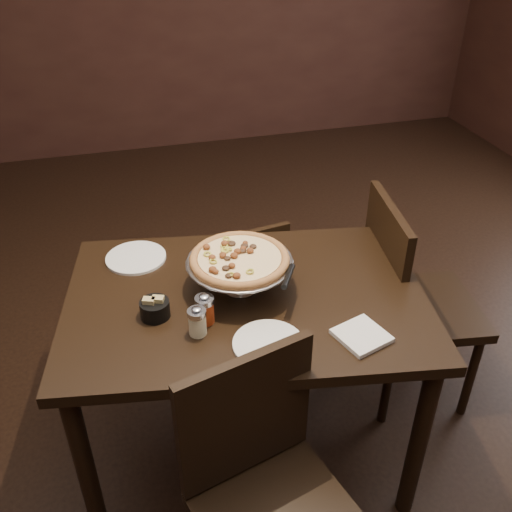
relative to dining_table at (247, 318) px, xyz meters
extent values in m
cube|color=black|center=(0.03, -0.09, -0.71)|extent=(6.00, 7.00, 0.02)
cube|color=black|center=(0.00, 0.00, 0.08)|extent=(1.41, 1.06, 0.04)
cylinder|color=black|center=(-0.63, -0.26, -0.32)|extent=(0.06, 0.06, 0.76)
cylinder|color=black|center=(0.51, -0.46, -0.32)|extent=(0.06, 0.06, 0.76)
cylinder|color=black|center=(-0.51, 0.46, -0.32)|extent=(0.06, 0.06, 0.76)
cylinder|color=black|center=(0.63, 0.26, -0.32)|extent=(0.06, 0.06, 0.76)
cylinder|color=silver|center=(-0.01, 0.04, 0.11)|extent=(0.13, 0.13, 0.01)
cylinder|color=silver|center=(-0.01, 0.04, 0.16)|extent=(0.03, 0.03, 0.10)
cylinder|color=silver|center=(-0.01, 0.04, 0.22)|extent=(0.09, 0.09, 0.01)
cylinder|color=#AEAEB4|center=(-0.01, 0.04, 0.22)|extent=(0.37, 0.37, 0.01)
torus|color=#AEAEB4|center=(-0.01, 0.04, 0.23)|extent=(0.38, 0.38, 0.01)
cylinder|color=brown|center=(-0.01, 0.04, 0.23)|extent=(0.35, 0.35, 0.01)
torus|color=brown|center=(-0.01, 0.04, 0.24)|extent=(0.36, 0.36, 0.03)
cylinder|color=#E8BF7F|center=(-0.01, 0.04, 0.24)|extent=(0.29, 0.29, 0.01)
cylinder|color=#F8F2C1|center=(-0.20, -0.16, 0.14)|extent=(0.06, 0.06, 0.08)
cylinder|color=silver|center=(-0.20, -0.16, 0.19)|extent=(0.06, 0.06, 0.02)
ellipsoid|color=silver|center=(-0.20, -0.16, 0.21)|extent=(0.03, 0.03, 0.01)
cylinder|color=maroon|center=(-0.17, -0.10, 0.15)|extent=(0.06, 0.06, 0.08)
cylinder|color=silver|center=(-0.17, -0.10, 0.20)|extent=(0.06, 0.06, 0.02)
ellipsoid|color=silver|center=(-0.17, -0.10, 0.21)|extent=(0.03, 0.03, 0.01)
cylinder|color=black|center=(-0.33, -0.03, 0.14)|extent=(0.10, 0.10, 0.06)
cube|color=tan|center=(-0.34, -0.03, 0.15)|extent=(0.05, 0.04, 0.07)
cube|color=tan|center=(-0.31, -0.03, 0.15)|extent=(0.05, 0.04, 0.07)
cube|color=white|center=(0.31, -0.32, 0.11)|extent=(0.19, 0.19, 0.02)
cylinder|color=white|center=(-0.36, 0.34, 0.11)|extent=(0.23, 0.23, 0.01)
cylinder|color=white|center=(0.00, -0.27, 0.11)|extent=(0.23, 0.23, 0.01)
cone|color=silver|center=(0.12, -0.10, 0.23)|extent=(0.17, 0.17, 0.00)
cylinder|color=black|center=(0.12, -0.10, 0.23)|extent=(0.09, 0.13, 0.03)
cube|color=black|center=(0.09, 0.58, -0.31)|extent=(0.43, 0.43, 0.04)
cube|color=black|center=(0.12, 0.41, -0.09)|extent=(0.38, 0.09, 0.40)
cylinder|color=black|center=(0.22, 0.76, -0.51)|extent=(0.03, 0.03, 0.37)
cylinder|color=black|center=(-0.09, 0.71, -0.51)|extent=(0.03, 0.03, 0.37)
cylinder|color=black|center=(0.27, 0.46, -0.51)|extent=(0.03, 0.03, 0.37)
cylinder|color=black|center=(-0.04, 0.41, -0.51)|extent=(0.03, 0.03, 0.37)
cube|color=black|center=(-0.12, -0.46, 0.02)|extent=(0.43, 0.15, 0.46)
cylinder|color=black|center=(0.06, -0.43, -0.48)|extent=(0.04, 0.04, 0.43)
cube|color=black|center=(0.83, 0.12, -0.22)|extent=(0.53, 0.53, 0.04)
cube|color=black|center=(0.62, 0.15, 0.05)|extent=(0.10, 0.46, 0.49)
cylinder|color=black|center=(0.99, -0.10, -0.47)|extent=(0.04, 0.04, 0.45)
cylinder|color=black|center=(1.04, 0.28, -0.47)|extent=(0.04, 0.04, 0.45)
cylinder|color=black|center=(0.62, -0.04, -0.47)|extent=(0.04, 0.04, 0.45)
cylinder|color=black|center=(0.67, 0.33, -0.47)|extent=(0.04, 0.04, 0.45)
camera|label=1|loc=(-0.40, -1.58, 1.35)|focal=40.00mm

